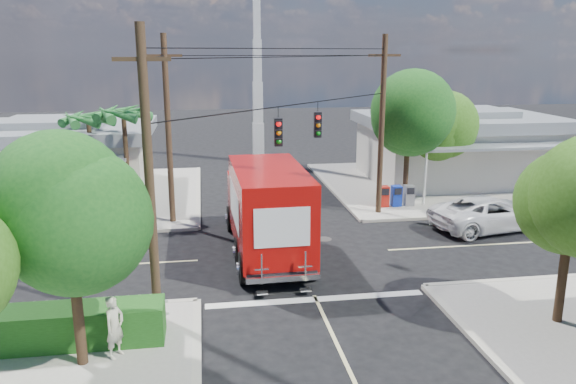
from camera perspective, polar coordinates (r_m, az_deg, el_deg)
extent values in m
plane|color=black|center=(23.37, 0.75, -6.43)|extent=(120.00, 120.00, 0.00)
cube|color=gray|center=(36.62, 15.06, 0.83)|extent=(14.00, 14.00, 0.14)
cube|color=#ACA798|center=(34.43, 4.32, 0.45)|extent=(0.25, 14.00, 0.14)
cube|color=#ACA798|center=(30.56, 20.25, -2.19)|extent=(14.00, 0.25, 0.14)
cube|color=gray|center=(34.38, -20.85, -0.48)|extent=(14.00, 14.00, 0.14)
cube|color=#ACA798|center=(33.58, -9.11, -0.05)|extent=(0.25, 14.00, 0.14)
cube|color=#ACA798|center=(27.84, -23.73, -4.10)|extent=(14.00, 0.25, 0.14)
cube|color=beige|center=(32.82, -2.11, -0.32)|extent=(0.12, 12.00, 0.01)
cube|color=beige|center=(26.80, 22.42, -4.80)|extent=(12.00, 0.12, 0.01)
cube|color=beige|center=(23.96, -23.77, -7.16)|extent=(12.00, 0.12, 0.01)
cube|color=silver|center=(19.47, 2.86, -10.83)|extent=(7.50, 0.40, 0.01)
cube|color=beige|center=(37.78, 16.72, 3.86)|extent=(11.00, 8.00, 3.40)
cube|color=gray|center=(37.49, 16.94, 6.94)|extent=(11.80, 8.80, 0.70)
cube|color=gray|center=(37.43, 16.99, 7.70)|extent=(6.05, 4.40, 0.50)
cube|color=gray|center=(33.29, 20.42, 4.34)|extent=(9.90, 1.80, 0.15)
cylinder|color=silver|center=(30.95, 13.75, 1.40)|extent=(0.12, 0.12, 2.90)
cylinder|color=silver|center=(35.24, 27.12, 1.76)|extent=(0.12, 0.12, 2.90)
cube|color=beige|center=(35.68, -22.17, 2.66)|extent=(10.00, 8.00, 3.20)
cube|color=gray|center=(35.38, -22.46, 5.75)|extent=(10.80, 8.80, 0.70)
cube|color=gray|center=(35.32, -22.54, 6.55)|extent=(5.50, 4.40, 0.50)
cube|color=gray|center=(30.83, -24.38, 2.85)|extent=(9.00, 1.80, 0.15)
cylinder|color=silver|center=(29.49, -17.03, 0.35)|extent=(0.12, 0.12, 2.70)
cube|color=silver|center=(42.31, -3.03, 5.03)|extent=(0.80, 0.80, 3.00)
cube|color=silver|center=(41.94, -3.09, 9.08)|extent=(0.70, 0.70, 3.00)
cube|color=silver|center=(41.78, -3.14, 13.18)|extent=(0.60, 0.60, 3.00)
cube|color=silver|center=(41.83, -3.20, 17.29)|extent=(0.50, 0.50, 3.00)
cylinder|color=#422D1C|center=(15.76, -20.68, -10.10)|extent=(0.28, 0.28, 3.71)
sphere|color=#154C16|center=(14.99, -21.45, -1.97)|extent=(3.71, 3.71, 3.71)
sphere|color=#154C16|center=(15.22, -22.84, -0.97)|extent=(3.02, 3.02, 3.02)
sphere|color=#154C16|center=(14.67, -20.33, -2.69)|extent=(3.25, 3.25, 3.25)
cylinder|color=#422D1C|center=(30.96, 11.93, 2.63)|extent=(0.28, 0.28, 4.10)
sphere|color=#154C16|center=(30.56, 12.17, 7.34)|extent=(4.10, 4.10, 4.10)
sphere|color=#154C16|center=(30.58, 11.36, 7.87)|extent=(3.33, 3.33, 3.33)
sphere|color=#154C16|center=(30.42, 12.98, 7.02)|extent=(3.58, 3.58, 3.58)
cylinder|color=#422D1C|center=(33.97, 14.73, 3.04)|extent=(0.28, 0.28, 3.58)
sphere|color=#2E5B13|center=(33.63, 14.97, 6.79)|extent=(3.58, 3.58, 3.58)
sphere|color=#2E5B13|center=(33.63, 14.23, 7.22)|extent=(2.91, 2.91, 2.91)
sphere|color=#2E5B13|center=(33.51, 15.72, 6.52)|extent=(3.14, 3.14, 3.14)
cylinder|color=#422D1C|center=(18.96, 26.20, -6.95)|extent=(0.28, 0.28, 3.46)
sphere|color=#2E5B13|center=(18.35, 26.93, -0.63)|extent=(3.46, 3.46, 3.46)
sphere|color=#2E5B13|center=(18.23, 25.63, 0.13)|extent=(2.81, 2.81, 2.81)
cylinder|color=#422D1C|center=(29.86, -16.05, 2.85)|extent=(0.24, 0.24, 5.00)
cone|color=#246B2C|center=(29.38, -14.64, 7.90)|extent=(0.50, 2.06, 0.98)
cone|color=#246B2C|center=(30.11, -15.16, 8.01)|extent=(1.92, 1.68, 0.98)
cone|color=#246B2C|center=(30.37, -16.57, 7.96)|extent=(2.12, 0.95, 0.98)
cone|color=#246B2C|center=(29.98, -17.85, 7.80)|extent=(1.34, 2.07, 0.98)
cone|color=#246B2C|center=(29.22, -18.08, 7.63)|extent=(1.34, 2.07, 0.98)
cone|color=#246B2C|center=(28.64, -17.02, 7.59)|extent=(2.12, 0.95, 0.98)
cone|color=#246B2C|center=(28.72, -15.46, 7.71)|extent=(1.92, 1.68, 0.98)
cylinder|color=#422D1C|center=(31.67, -19.29, 2.86)|extent=(0.24, 0.24, 4.60)
cone|color=#246B2C|center=(31.16, -18.02, 7.26)|extent=(0.50, 2.06, 0.98)
cone|color=#246B2C|center=(31.91, -18.43, 7.38)|extent=(1.92, 1.68, 0.98)
cone|color=#246B2C|center=(32.21, -19.72, 7.33)|extent=(2.12, 0.95, 0.98)
cone|color=#246B2C|center=(31.86, -20.97, 7.16)|extent=(1.34, 2.07, 0.98)
cone|color=#246B2C|center=(31.10, -21.26, 6.98)|extent=(1.34, 2.07, 0.98)
cone|color=#246B2C|center=(30.50, -20.32, 6.94)|extent=(2.12, 0.95, 0.98)
cone|color=#246B2C|center=(30.53, -18.85, 7.07)|extent=(1.92, 1.68, 0.98)
cylinder|color=#473321|center=(16.87, -13.90, 0.98)|extent=(0.28, 0.28, 9.00)
cube|color=#473321|center=(16.45, -14.63, 12.93)|extent=(1.60, 0.12, 0.12)
cylinder|color=#473321|center=(28.43, 9.49, 6.46)|extent=(0.28, 0.28, 9.00)
cube|color=#473321|center=(28.18, 9.78, 13.53)|extent=(1.60, 0.12, 0.12)
cylinder|color=#473321|center=(27.08, -12.06, 5.96)|extent=(0.28, 0.28, 9.00)
cube|color=#473321|center=(26.82, -12.45, 13.38)|extent=(1.60, 0.12, 0.12)
cylinder|color=black|center=(21.96, 0.80, 8.88)|extent=(10.43, 10.43, 0.04)
cube|color=black|center=(21.17, -1.00, 6.09)|extent=(0.30, 0.24, 1.05)
sphere|color=red|center=(20.99, -0.95, 6.93)|extent=(0.20, 0.20, 0.20)
cube|color=black|center=(23.35, 3.03, 6.84)|extent=(0.30, 0.24, 1.05)
sphere|color=red|center=(23.17, 3.11, 7.60)|extent=(0.20, 0.20, 0.20)
cube|color=silver|center=(18.24, -21.57, -12.00)|extent=(5.94, 0.05, 0.08)
cube|color=silver|center=(18.07, -21.69, -10.86)|extent=(5.94, 0.05, 0.08)
cube|color=silver|center=(17.74, -12.60, -11.52)|extent=(0.09, 0.06, 1.00)
cube|color=#1A4A14|center=(17.50, -22.85, -12.54)|extent=(6.20, 1.20, 1.10)
cube|color=#A61810|center=(30.28, 9.69, -0.43)|extent=(0.50, 0.50, 1.10)
cube|color=#0E2797|center=(30.50, 10.94, -0.38)|extent=(0.50, 0.50, 1.10)
cube|color=slate|center=(30.74, 12.17, -0.33)|extent=(0.50, 0.50, 1.10)
cube|color=black|center=(23.56, -2.21, -4.73)|extent=(2.66, 8.48, 0.27)
cube|color=#AE0C09|center=(26.44, -3.19, -0.67)|extent=(2.63, 1.89, 2.38)
cube|color=black|center=(27.06, -3.40, 0.63)|extent=(2.28, 0.32, 1.03)
cube|color=silver|center=(27.57, -3.41, -1.67)|extent=(2.49, 0.18, 0.38)
cube|color=#AE0C09|center=(22.15, -1.92, -1.57)|extent=(2.83, 6.33, 3.14)
cube|color=white|center=(22.33, 1.57, -1.00)|extent=(0.10, 3.89, 1.41)
cube|color=white|center=(21.97, -5.47, -1.32)|extent=(0.10, 3.89, 1.41)
cube|color=white|center=(19.12, -0.60, -3.64)|extent=(1.95, 0.06, 1.41)
cube|color=silver|center=(19.61, -0.52, -8.73)|extent=(2.60, 0.32, 0.19)
cube|color=silver|center=(19.22, -2.70, -7.85)|extent=(0.49, 0.07, 1.08)
cube|color=silver|center=(19.45, 1.77, -7.56)|extent=(0.49, 0.07, 1.08)
cylinder|color=black|center=(26.41, -5.81, -2.68)|extent=(0.37, 1.20, 1.19)
cylinder|color=black|center=(26.69, -0.47, -2.43)|extent=(0.37, 1.20, 1.19)
cylinder|color=black|center=(20.51, -4.50, -7.72)|extent=(0.37, 1.20, 1.19)
cylinder|color=black|center=(20.86, 2.37, -7.30)|extent=(0.37, 1.20, 1.19)
imported|color=silver|center=(28.08, 19.83, -2.03)|extent=(6.11, 3.67, 1.59)
imported|color=beige|center=(16.20, -17.20, -12.95)|extent=(0.70, 0.77, 1.75)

